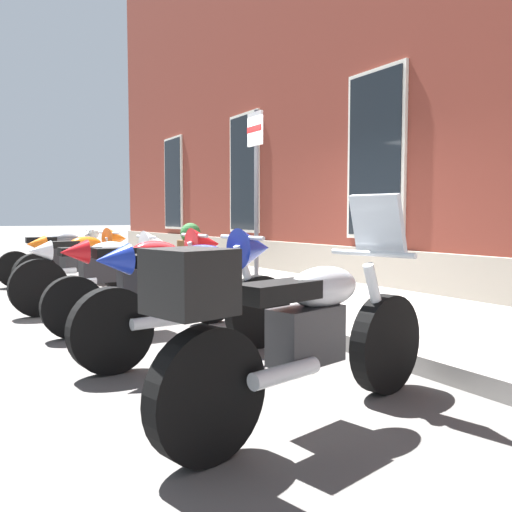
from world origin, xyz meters
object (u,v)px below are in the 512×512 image
object	(u,v)px
motorcycle_blue_sport	(199,289)
parking_sign	(256,176)
motorcycle_white_sport	(109,267)
motorcycle_silver_touring	(299,330)
motorcycle_orange_sport	(84,258)
motorcycle_grey_naked	(60,257)
barrel_planter	(191,249)
motorcycle_red_sport	(154,275)

from	to	relation	value
motorcycle_blue_sport	parking_sign	size ratio (longest dim) A/B	0.83
motorcycle_white_sport	motorcycle_silver_touring	bearing A→B (deg)	-1.92
motorcycle_orange_sport	motorcycle_blue_sport	world-z (taller)	motorcycle_blue_sport
motorcycle_orange_sport	motorcycle_blue_sport	xyz separation A→B (m)	(4.43, -0.08, 0.03)
motorcycle_orange_sport	motorcycle_silver_touring	distance (m)	6.09
motorcycle_grey_naked	parking_sign	size ratio (longest dim) A/B	0.82
motorcycle_silver_touring	barrel_planter	bearing A→B (deg)	160.82
parking_sign	barrel_planter	world-z (taller)	parking_sign
motorcycle_grey_naked	motorcycle_silver_touring	xyz separation A→B (m)	(7.37, -0.11, 0.07)
parking_sign	motorcycle_grey_naked	bearing A→B (deg)	-151.44
motorcycle_orange_sport	motorcycle_silver_touring	xyz separation A→B (m)	(6.08, -0.23, -0.00)
motorcycle_blue_sport	barrel_planter	bearing A→B (deg)	157.16
motorcycle_blue_sport	parking_sign	bearing A→B (deg)	140.45
motorcycle_red_sport	motorcycle_silver_touring	distance (m)	2.96
motorcycle_orange_sport	motorcycle_red_sport	xyz separation A→B (m)	(3.13, -0.01, 0.03)
motorcycle_blue_sport	motorcycle_red_sport	bearing A→B (deg)	176.79
motorcycle_red_sport	parking_sign	xyz separation A→B (m)	(-0.95, 1.78, 1.15)
motorcycle_white_sport	motorcycle_silver_touring	xyz separation A→B (m)	(4.38, -0.15, 0.00)
motorcycle_white_sport	motorcycle_silver_touring	distance (m)	4.39
motorcycle_white_sport	motorcycle_red_sport	xyz separation A→B (m)	(1.43, 0.07, 0.03)
motorcycle_grey_naked	motorcycle_white_sport	distance (m)	2.99
motorcycle_red_sport	parking_sign	bearing A→B (deg)	117.95
motorcycle_red_sport	motorcycle_blue_sport	bearing A→B (deg)	-3.21
parking_sign	motorcycle_white_sport	bearing A→B (deg)	-104.70
motorcycle_grey_naked	barrel_planter	world-z (taller)	barrel_planter
motorcycle_silver_touring	motorcycle_orange_sport	bearing A→B (deg)	177.85
motorcycle_grey_naked	motorcycle_blue_sport	bearing A→B (deg)	0.33
motorcycle_orange_sport	motorcycle_white_sport	world-z (taller)	motorcycle_orange_sport
motorcycle_grey_naked	motorcycle_white_sport	xyz separation A→B (m)	(2.99, 0.03, 0.07)
motorcycle_grey_naked	motorcycle_blue_sport	distance (m)	5.72
motorcycle_white_sport	motorcycle_blue_sport	bearing A→B (deg)	-0.03
motorcycle_grey_naked	motorcycle_silver_touring	size ratio (longest dim) A/B	0.93
motorcycle_grey_naked	motorcycle_red_sport	bearing A→B (deg)	1.38
motorcycle_white_sport	parking_sign	size ratio (longest dim) A/B	0.91
barrel_planter	motorcycle_blue_sport	bearing A→B (deg)	-22.84
motorcycle_white_sport	parking_sign	distance (m)	2.25
motorcycle_silver_touring	motorcycle_red_sport	bearing A→B (deg)	175.76
motorcycle_orange_sport	parking_sign	xyz separation A→B (m)	(2.19, 1.77, 1.17)
parking_sign	barrel_planter	xyz separation A→B (m)	(-3.59, 0.60, -1.18)
motorcycle_grey_naked	barrel_planter	bearing A→B (deg)	92.75
motorcycle_blue_sport	motorcycle_grey_naked	bearing A→B (deg)	-179.67
motorcycle_orange_sport	barrel_planter	size ratio (longest dim) A/B	2.18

